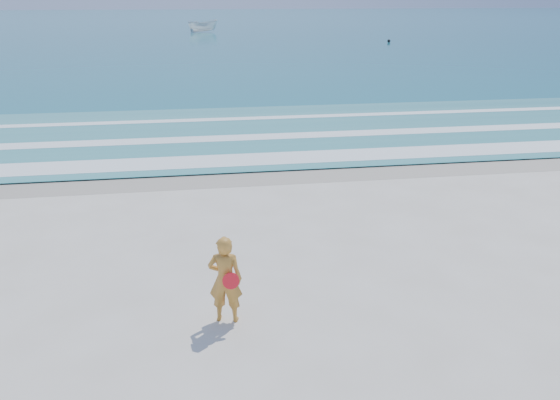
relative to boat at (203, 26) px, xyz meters
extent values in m
plane|color=silver|center=(-0.15, -74.38, -0.87)|extent=(400.00, 400.00, 0.00)
cube|color=#B2A893|center=(-0.15, -65.38, -0.87)|extent=(400.00, 2.40, 0.00)
cube|color=#19727F|center=(-0.15, 30.62, -0.85)|extent=(400.00, 190.00, 0.04)
cube|color=#59B7AD|center=(-0.15, -60.38, -0.83)|extent=(400.00, 10.00, 0.01)
cube|color=white|center=(-0.15, -64.08, -0.82)|extent=(400.00, 1.40, 0.01)
cube|color=white|center=(-0.15, -61.18, -0.82)|extent=(400.00, 0.90, 0.01)
cube|color=white|center=(-0.15, -57.88, -0.82)|extent=(400.00, 0.60, 0.01)
imported|color=white|center=(0.00, 0.00, 0.00)|extent=(4.60, 2.95, 1.66)
sphere|color=black|center=(19.91, -20.94, -0.66)|extent=(0.34, 0.34, 0.34)
imported|color=#C7842E|center=(-1.32, -73.17, -0.12)|extent=(0.61, 0.47, 1.51)
cylinder|color=#FF1622|center=(-1.24, -73.35, -0.05)|extent=(0.27, 0.08, 0.27)
camera|label=1|loc=(-1.65, -80.96, 4.18)|focal=35.00mm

